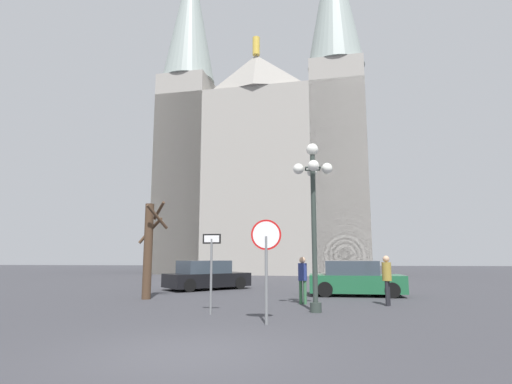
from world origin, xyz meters
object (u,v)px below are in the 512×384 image
(cathedral, at_px, (264,158))
(parked_car_near_black, at_px, (206,276))
(bare_tree, at_px, (149,247))
(stop_sign, at_px, (266,250))
(one_way_arrow_sign, at_px, (211,263))
(parked_car_far_green, at_px, (355,279))
(pedestrian_walking, at_px, (387,275))
(pedestrian_standing, at_px, (303,275))
(street_lamp, at_px, (313,198))

(cathedral, height_order, parked_car_near_black, cathedral)
(cathedral, height_order, bare_tree, cathedral)
(stop_sign, distance_m, one_way_arrow_sign, 2.41)
(bare_tree, xyz_separation_m, parked_car_near_black, (1.42, 4.67, -1.39))
(bare_tree, bearing_deg, stop_sign, -46.99)
(parked_car_near_black, bearing_deg, parked_car_far_green, -19.80)
(pedestrian_walking, bearing_deg, one_way_arrow_sign, -155.90)
(stop_sign, distance_m, parked_car_near_black, 10.93)
(one_way_arrow_sign, xyz_separation_m, pedestrian_standing, (2.83, 2.81, -0.50))
(street_lamp, bearing_deg, bare_tree, 153.95)
(cathedral, bearing_deg, street_lamp, -82.80)
(parked_car_near_black, height_order, pedestrian_walking, pedestrian_walking)
(pedestrian_standing, bearing_deg, parked_car_far_green, 53.91)
(pedestrian_walking, bearing_deg, cathedral, 103.54)
(cathedral, relative_size, bare_tree, 8.78)
(stop_sign, bearing_deg, parked_car_far_green, 65.95)
(one_way_arrow_sign, distance_m, street_lamp, 3.84)
(pedestrian_walking, bearing_deg, parked_car_far_green, 99.90)
(parked_car_near_black, distance_m, parked_car_far_green, 7.59)
(street_lamp, relative_size, pedestrian_standing, 3.20)
(parked_car_near_black, relative_size, pedestrian_standing, 2.64)
(one_way_arrow_sign, xyz_separation_m, street_lamp, (3.16, 0.74, 2.05))
(parked_car_far_green, bearing_deg, bare_tree, -166.23)
(one_way_arrow_sign, distance_m, pedestrian_standing, 4.02)
(pedestrian_walking, height_order, pedestrian_standing, pedestrian_walking)
(one_way_arrow_sign, relative_size, pedestrian_standing, 1.42)
(parked_car_far_green, relative_size, pedestrian_standing, 2.45)
(cathedral, distance_m, pedestrian_standing, 27.01)
(bare_tree, bearing_deg, cathedral, 82.35)
(cathedral, relative_size, one_way_arrow_sign, 14.53)
(stop_sign, relative_size, pedestrian_walking, 1.55)
(parked_car_near_black, bearing_deg, stop_sign, -69.89)
(street_lamp, height_order, bare_tree, street_lamp)
(bare_tree, bearing_deg, parked_car_near_black, 73.05)
(parked_car_near_black, bearing_deg, pedestrian_standing, -50.42)
(street_lamp, relative_size, parked_car_far_green, 1.31)
(cathedral, xyz_separation_m, parked_car_near_black, (-1.74, -18.89, -10.85))
(cathedral, relative_size, pedestrian_standing, 20.69)
(stop_sign, bearing_deg, parked_car_near_black, 110.11)
(cathedral, xyz_separation_m, parked_car_far_green, (5.40, -21.46, -10.83))
(one_way_arrow_sign, relative_size, parked_car_far_green, 0.58)
(street_lamp, xyz_separation_m, parked_car_far_green, (2.02, 5.30, -2.86))
(cathedral, height_order, street_lamp, cathedral)
(one_way_arrow_sign, bearing_deg, parked_car_near_black, 102.86)
(street_lamp, bearing_deg, parked_car_far_green, 69.17)
(street_lamp, bearing_deg, cathedral, 97.20)
(bare_tree, distance_m, parked_car_near_black, 5.08)
(cathedral, relative_size, stop_sign, 12.96)
(street_lamp, distance_m, parked_car_far_green, 6.35)
(one_way_arrow_sign, relative_size, bare_tree, 0.60)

